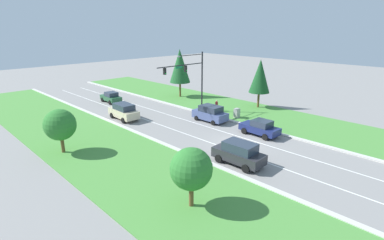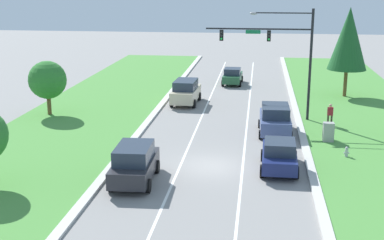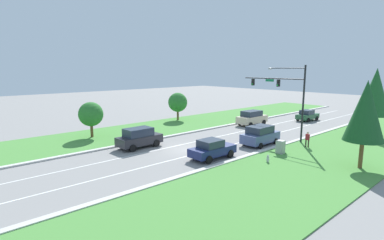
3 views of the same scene
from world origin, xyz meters
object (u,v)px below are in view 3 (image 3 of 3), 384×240
at_px(navy_sedan, 212,149).
at_px(conifer_far_right_tree, 375,92).
at_px(champagne_suv, 252,118).
at_px(charcoal_suv, 139,137).
at_px(utility_cabinet, 280,147).
at_px(conifer_near_right_tree, 365,111).
at_px(pedestrian, 307,139).
at_px(slate_blue_suv, 260,135).
at_px(oak_near_left_tree, 91,114).
at_px(forest_sedan, 307,115).
at_px(fire_hydrant, 268,159).
at_px(traffic_signal_mast, 285,91).
at_px(oak_far_left_tree, 178,102).

relative_size(navy_sedan, conifer_far_right_tree, 0.55).
xyz_separation_m(champagne_suv, charcoal_suv, (-0.16, -18.73, -0.02)).
bearing_deg(utility_cabinet, conifer_near_right_tree, 9.25).
height_order(pedestrian, conifer_near_right_tree, conifer_near_right_tree).
xyz_separation_m(slate_blue_suv, oak_near_left_tree, (-15.15, -12.00, 1.76)).
height_order(charcoal_suv, slate_blue_suv, charcoal_suv).
distance_m(navy_sedan, conifer_near_right_tree, 12.76).
distance_m(forest_sedan, conifer_far_right_tree, 12.45).
height_order(forest_sedan, fire_hydrant, forest_sedan).
relative_size(traffic_signal_mast, oak_far_left_tree, 1.94).
distance_m(utility_cabinet, oak_far_left_tree, 21.71).
distance_m(charcoal_suv, oak_far_left_tree, 16.78).
xyz_separation_m(slate_blue_suv, conifer_near_right_tree, (10.10, -0.54, 3.71)).
xyz_separation_m(pedestrian, oak_near_left_tree, (-19.20, -14.43, 1.85)).
distance_m(pedestrian, conifer_far_right_tree, 11.71).
xyz_separation_m(forest_sedan, conifer_near_right_tree, (13.99, -18.41, 3.89)).
xyz_separation_m(charcoal_suv, pedestrian, (11.65, 12.70, -0.12)).
distance_m(slate_blue_suv, oak_far_left_tree, 17.98).
distance_m(utility_cabinet, fire_hydrant, 3.24).
bearing_deg(conifer_near_right_tree, charcoal_suv, -151.23).
relative_size(utility_cabinet, conifer_far_right_tree, 0.16).
relative_size(charcoal_suv, slate_blue_suv, 1.02).
xyz_separation_m(champagne_suv, slate_blue_suv, (7.44, -8.47, -0.04)).
xyz_separation_m(forest_sedan, pedestrian, (7.94, -15.43, 0.09)).
relative_size(traffic_signal_mast, utility_cabinet, 6.32).
xyz_separation_m(conifer_near_right_tree, conifer_far_right_tree, (-3.46, 13.52, 0.58)).
bearing_deg(traffic_signal_mast, utility_cabinet, -60.91).
bearing_deg(pedestrian, champagne_suv, -37.34).
height_order(navy_sedan, oak_near_left_tree, oak_near_left_tree).
relative_size(forest_sedan, utility_cabinet, 3.15).
relative_size(conifer_near_right_tree, oak_far_left_tree, 1.65).
bearing_deg(forest_sedan, slate_blue_suv, -75.56).
distance_m(traffic_signal_mast, conifer_far_right_tree, 11.01).
relative_size(champagne_suv, conifer_near_right_tree, 0.68).
bearing_deg(conifer_far_right_tree, traffic_signal_mast, -124.73).
bearing_deg(navy_sedan, oak_far_left_tree, 150.29).
bearing_deg(forest_sedan, pedestrian, -60.62).
xyz_separation_m(pedestrian, fire_hydrant, (0.14, -7.20, -0.59)).
relative_size(champagne_suv, oak_near_left_tree, 1.16).
relative_size(navy_sedan, charcoal_suv, 0.95).
xyz_separation_m(traffic_signal_mast, oak_near_left_tree, (-15.53, -15.93, -2.80)).
xyz_separation_m(conifer_near_right_tree, oak_far_left_tree, (-27.73, 3.61, -1.90)).
bearing_deg(slate_blue_suv, forest_sedan, 101.22).
xyz_separation_m(fire_hydrant, oak_near_left_tree, (-19.34, -7.24, 2.44)).
xyz_separation_m(slate_blue_suv, conifer_far_right_tree, (6.64, 12.98, 4.29)).
bearing_deg(slate_blue_suv, navy_sedan, -90.50).
relative_size(champagne_suv, slate_blue_suv, 1.06).
bearing_deg(champagne_suv, slate_blue_suv, -46.41).
xyz_separation_m(champagne_suv, conifer_near_right_tree, (17.54, -9.01, 3.66)).
bearing_deg(slate_blue_suv, oak_near_left_tree, -142.68).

